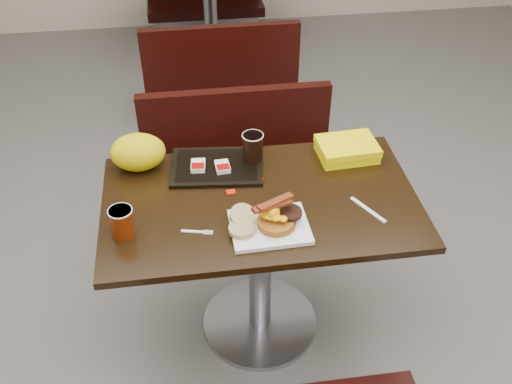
{
  "coord_description": "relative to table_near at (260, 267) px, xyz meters",
  "views": [
    {
      "loc": [
        -0.25,
        -1.67,
        2.16
      ],
      "look_at": [
        -0.02,
        -0.04,
        0.82
      ],
      "focal_mm": 40.56,
      "sensor_mm": 36.0,
      "label": 1
    }
  ],
  "objects": [
    {
      "name": "table_far",
      "position": [
        0.0,
        2.6,
        0.0
      ],
      "size": [
        1.2,
        0.7,
        0.75
      ],
      "primitive_type": null,
      "color": "black",
      "rests_on": "floor"
    },
    {
      "name": "hashbrown_sleeve_left",
      "position": [
        -0.22,
        0.21,
        0.4
      ],
      "size": [
        0.06,
        0.08,
        0.02
      ],
      "primitive_type": "cube",
      "rotation": [
        0.0,
        0.0,
        -0.1
      ],
      "color": "silver",
      "rests_on": "tray"
    },
    {
      "name": "condiment_ketchup",
      "position": [
        0.0,
        0.11,
        0.38
      ],
      "size": [
        0.05,
        0.04,
        0.01
      ],
      "primitive_type": "cube",
      "rotation": [
        0.0,
        0.0,
        -0.27
      ],
      "color": "#8C0504",
      "rests_on": "table_near"
    },
    {
      "name": "knife",
      "position": [
        0.39,
        -0.12,
        0.38
      ],
      "size": [
        0.1,
        0.16,
        0.0
      ],
      "primitive_type": "cube",
      "rotation": [
        0.0,
        0.0,
        -1.06
      ],
      "color": "white",
      "rests_on": "table_near"
    },
    {
      "name": "bacon_strips",
      "position": [
        0.02,
        -0.16,
        0.48
      ],
      "size": [
        0.17,
        0.13,
        0.01
      ],
      "primitive_type": null,
      "rotation": [
        0.0,
        0.0,
        0.41
      ],
      "color": "#41040A",
      "rests_on": "scrambled_eggs"
    },
    {
      "name": "floor",
      "position": [
        0.0,
        0.0,
        -0.38
      ],
      "size": [
        6.0,
        7.0,
        0.01
      ],
      "primitive_type": "cube",
      "color": "slate",
      "rests_on": "ground"
    },
    {
      "name": "clamshell",
      "position": [
        0.4,
        0.23,
        0.41
      ],
      "size": [
        0.25,
        0.2,
        0.07
      ],
      "primitive_type": "cube",
      "rotation": [
        0.0,
        0.0,
        0.06
      ],
      "color": "#FFE404",
      "rests_on": "table_near"
    },
    {
      "name": "bench_far_s",
      "position": [
        0.0,
        1.9,
        -0.02
      ],
      "size": [
        1.0,
        0.46,
        0.72
      ],
      "primitive_type": null,
      "color": "black",
      "rests_on": "floor"
    },
    {
      "name": "condiment_syrup",
      "position": [
        -0.11,
        0.05,
        0.38
      ],
      "size": [
        0.04,
        0.03,
        0.01
      ],
      "primitive_type": "cube",
      "rotation": [
        0.0,
        0.0,
        0.12
      ],
      "color": "#B72007",
      "rests_on": "table_near"
    },
    {
      "name": "coffee_cup_far",
      "position": [
        0.0,
        0.25,
        0.45
      ],
      "size": [
        0.1,
        0.1,
        0.11
      ],
      "primitive_type": "cylinder",
      "rotation": [
        0.0,
        0.0,
        0.24
      ],
      "color": "black",
      "rests_on": "tray"
    },
    {
      "name": "sausage_patty",
      "position": [
        0.08,
        -0.15,
        0.43
      ],
      "size": [
        0.11,
        0.11,
        0.01
      ],
      "primitive_type": "cylinder",
      "rotation": [
        0.0,
        0.0,
        -0.28
      ],
      "color": "black",
      "rests_on": "pancake_stack"
    },
    {
      "name": "paper_bag",
      "position": [
        -0.46,
        0.27,
        0.45
      ],
      "size": [
        0.23,
        0.17,
        0.15
      ],
      "primitive_type": "ellipsoid",
      "rotation": [
        0.0,
        0.0,
        -0.04
      ],
      "color": "yellow",
      "rests_on": "table_near"
    },
    {
      "name": "bench_near_n",
      "position": [
        0.0,
        0.7,
        -0.02
      ],
      "size": [
        1.0,
        0.46,
        0.72
      ],
      "primitive_type": null,
      "color": "black",
      "rests_on": "floor"
    },
    {
      "name": "tray",
      "position": [
        -0.15,
        0.22,
        0.38
      ],
      "size": [
        0.39,
        0.29,
        0.02
      ],
      "primitive_type": "cube",
      "rotation": [
        0.0,
        0.0,
        -0.1
      ],
      "color": "black",
      "rests_on": "table_near"
    },
    {
      "name": "platter",
      "position": [
        0.01,
        -0.17,
        0.38
      ],
      "size": [
        0.28,
        0.22,
        0.02
      ],
      "primitive_type": "cube",
      "rotation": [
        0.0,
        0.0,
        0.03
      ],
      "color": "white",
      "rests_on": "table_near"
    },
    {
      "name": "scrambled_eggs",
      "position": [
        0.02,
        -0.16,
        0.44
      ],
      "size": [
        0.1,
        0.09,
        0.05
      ],
      "primitive_type": "ellipsoid",
      "rotation": [
        0.0,
        0.0,
        -0.14
      ],
      "color": "#EEB704",
      "rests_on": "pancake_stack"
    },
    {
      "name": "muffin_top",
      "position": [
        -0.08,
        -0.13,
        0.41
      ],
      "size": [
        0.12,
        0.12,
        0.05
      ],
      "primitive_type": "cylinder",
      "rotation": [
        0.38,
        0.0,
        0.34
      ],
      "color": "tan",
      "rests_on": "platter"
    },
    {
      "name": "muffin_bottom",
      "position": [
        -0.09,
        -0.19,
        0.4
      ],
      "size": [
        0.12,
        0.12,
        0.02
      ],
      "primitive_type": "cylinder",
      "rotation": [
        0.0,
        0.0,
        -0.31
      ],
      "color": "tan",
      "rests_on": "platter"
    },
    {
      "name": "fork",
      "position": [
        -0.27,
        -0.15,
        0.38
      ],
      "size": [
        0.12,
        0.05,
        0.0
      ],
      "primitive_type": null,
      "rotation": [
        0.0,
        0.0,
        -0.22
      ],
      "color": "white",
      "rests_on": "table_near"
    },
    {
      "name": "pancake_stack",
      "position": [
        0.03,
        -0.17,
        0.41
      ],
      "size": [
        0.15,
        0.15,
        0.03
      ],
      "primitive_type": "cylinder",
      "rotation": [
        0.0,
        0.0,
        0.08
      ],
      "color": "#9D601A",
      "rests_on": "platter"
    },
    {
      "name": "coffee_cup_near",
      "position": [
        -0.51,
        -0.12,
        0.43
      ],
      "size": [
        0.1,
        0.1,
        0.11
      ],
      "primitive_type": "cylinder",
      "rotation": [
        0.0,
        0.0,
        0.24
      ],
      "color": "#902C05",
      "rests_on": "table_near"
    },
    {
      "name": "table_near",
      "position": [
        0.0,
        0.0,
        0.0
      ],
      "size": [
        1.2,
        0.7,
        0.75
      ],
      "primitive_type": null,
      "color": "black",
      "rests_on": "floor"
    },
    {
      "name": "hashbrown_sleeve_right",
      "position": [
        -0.13,
        0.19,
        0.4
      ],
      "size": [
        0.06,
        0.08,
        0.02
      ],
      "primitive_type": "cube",
      "rotation": [
        0.0,
        0.0,
        0.07
      ],
      "color": "silver",
      "rests_on": "tray"
    }
  ]
}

